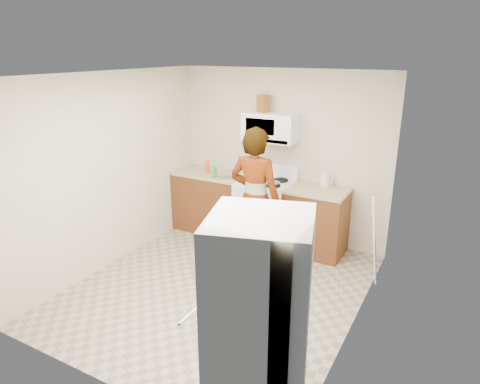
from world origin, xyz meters
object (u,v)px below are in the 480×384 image
Objects in this scene: kettle at (325,180)px; saucepan at (261,172)px; person at (255,200)px; microwave at (271,127)px; fridge at (259,326)px; gas_range at (265,210)px.

saucepan is (-0.98, -0.01, -0.01)m from kettle.
person is at bearing -101.21° from kettle.
person is (0.22, -0.91, -0.77)m from microwave.
fridge is at bearing 116.72° from person.
person is at bearing 100.46° from fridge.
person reaches higher than fridge.
gas_range is 3.30m from fridge.
person reaches higher than saucepan.
fridge is at bearing -65.46° from gas_range.
microwave reaches higher than gas_range.
gas_range is 0.61× the size of person.
saucepan is at bearing 98.80° from fridge.
person is 2.48m from fridge.
microwave is 1.07m from kettle.
gas_range is 6.72× the size of kettle.
kettle is 0.80× the size of saucepan.
person is at bearing -68.23° from saucepan.
person is 1.14m from kettle.
microwave is at bearing -16.07° from saucepan.
kettle is at bearing 4.29° from microwave.
fridge is 8.05× the size of saucepan.
saucepan is (-0.16, 0.17, 0.53)m from gas_range.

